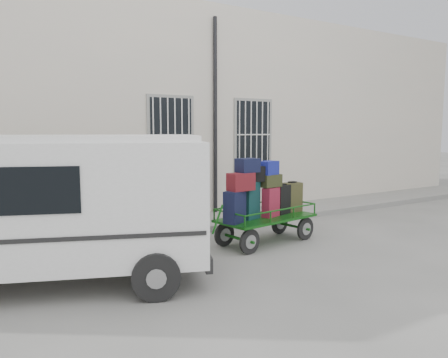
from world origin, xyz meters
TOP-DOWN VIEW (x-y plane):
  - ground at (0.00, 0.00)m, footprint 80.00×80.00m
  - building at (0.00, 5.50)m, footprint 24.00×5.15m
  - sidewalk at (0.00, 2.20)m, footprint 24.00×1.70m
  - luggage_cart at (0.33, -0.17)m, footprint 2.74×1.37m
  - van at (-4.05, -0.44)m, footprint 5.19×3.58m

SIDE VIEW (x-z plane):
  - ground at x=0.00m, z-range 0.00..0.00m
  - sidewalk at x=0.00m, z-range 0.00..0.15m
  - luggage_cart at x=0.33m, z-range 0.02..1.93m
  - van at x=-4.05m, z-range 0.18..2.61m
  - building at x=0.00m, z-range 0.00..6.00m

